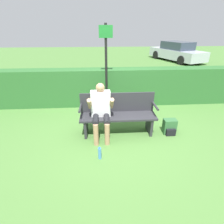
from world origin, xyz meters
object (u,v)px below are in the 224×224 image
backpack (170,127)px  signpost (106,64)px  park_bench (118,114)px  person_seated (101,109)px  parked_car (176,52)px  water_bottle (100,153)px

backpack → signpost: bearing=135.1°
park_bench → backpack: (1.25, -0.16, -0.31)m
person_seated → parked_car: size_ratio=0.27×
person_seated → parked_car: (5.71, 9.73, -0.06)m
person_seated → parked_car: 11.28m
park_bench → signpost: bearing=99.5°
parked_car → water_bottle: bearing=130.6°
person_seated → backpack: size_ratio=3.42×
person_seated → signpost: size_ratio=0.51×
backpack → water_bottle: (-1.69, -0.81, -0.05)m
water_bottle → signpost: (0.23, 2.27, 1.27)m
backpack → signpost: (-1.46, 1.46, 1.23)m
backpack → parked_car: (4.07, 9.76, 0.47)m
parked_car → backpack: bearing=136.6°
backpack → parked_car: 10.58m
park_bench → backpack: size_ratio=4.85×
park_bench → backpack: 1.29m
person_seated → backpack: 1.73m
water_bottle → parked_car: 12.04m
backpack → water_bottle: size_ratio=1.35×
signpost → parked_car: size_ratio=0.52×
backpack → parked_car: size_ratio=0.08×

